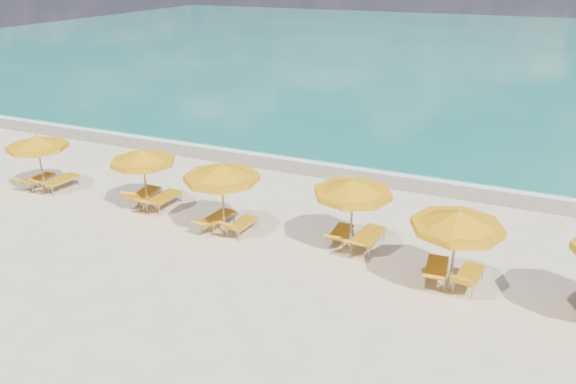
% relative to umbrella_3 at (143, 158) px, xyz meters
% --- Properties ---
extents(ground_plane, '(120.00, 120.00, 0.00)m').
position_rel_umbrella_3_xyz_m(ground_plane, '(5.23, -0.58, -1.99)').
color(ground_plane, beige).
extents(ocean, '(120.00, 80.00, 0.30)m').
position_rel_umbrella_3_xyz_m(ocean, '(5.23, 47.42, -1.99)').
color(ocean, '#12695A').
rests_on(ocean, ground).
extents(wet_sand_band, '(120.00, 2.60, 0.01)m').
position_rel_umbrella_3_xyz_m(wet_sand_band, '(5.23, 6.82, -1.99)').
color(wet_sand_band, tan).
rests_on(wet_sand_band, ground).
extents(foam_line, '(120.00, 1.20, 0.03)m').
position_rel_umbrella_3_xyz_m(foam_line, '(5.23, 7.62, -1.99)').
color(foam_line, white).
rests_on(foam_line, ground).
extents(whitecap_near, '(14.00, 0.36, 0.05)m').
position_rel_umbrella_3_xyz_m(whitecap_near, '(-0.77, 16.42, -1.99)').
color(whitecap_near, white).
rests_on(whitecap_near, ground).
extents(whitecap_far, '(18.00, 0.30, 0.05)m').
position_rel_umbrella_3_xyz_m(whitecap_far, '(13.23, 23.42, -1.99)').
color(whitecap_far, white).
rests_on(whitecap_far, ground).
extents(umbrella_2, '(2.29, 2.29, 2.31)m').
position_rel_umbrella_3_xyz_m(umbrella_2, '(-4.81, -0.21, -0.02)').
color(umbrella_2, tan).
rests_on(umbrella_2, ground).
extents(umbrella_3, '(2.55, 2.55, 2.33)m').
position_rel_umbrella_3_xyz_m(umbrella_3, '(0.00, 0.00, 0.00)').
color(umbrella_3, tan).
rests_on(umbrella_3, ground).
extents(umbrella_4, '(3.10, 3.10, 2.51)m').
position_rel_umbrella_3_xyz_m(umbrella_4, '(3.56, -0.57, 0.15)').
color(umbrella_4, tan).
rests_on(umbrella_4, ground).
extents(umbrella_5, '(2.62, 2.62, 2.45)m').
position_rel_umbrella_3_xyz_m(umbrella_5, '(7.77, 0.01, 0.10)').
color(umbrella_5, tan).
rests_on(umbrella_5, ground).
extents(umbrella_6, '(2.50, 2.50, 2.49)m').
position_rel_umbrella_3_xyz_m(umbrella_6, '(11.02, -1.15, 0.14)').
color(umbrella_6, tan).
rests_on(umbrella_6, ground).
extents(lounger_2_left, '(0.62, 1.72, 0.74)m').
position_rel_umbrella_3_xyz_m(lounger_2_left, '(-5.36, -0.02, -1.78)').
color(lounger_2_left, '#A5A8AD').
rests_on(lounger_2_left, ground).
extents(lounger_2_right, '(0.84, 1.97, 0.80)m').
position_rel_umbrella_3_xyz_m(lounger_2_right, '(-4.35, 0.14, -1.76)').
color(lounger_2_right, '#A5A8AD').
rests_on(lounger_2_right, ground).
extents(lounger_3_left, '(0.92, 1.95, 0.93)m').
position_rel_umbrella_3_xyz_m(lounger_3_left, '(-0.36, 0.29, -1.75)').
color(lounger_3_left, '#A5A8AD').
rests_on(lounger_3_left, ground).
extents(lounger_3_right, '(0.71, 2.01, 0.78)m').
position_rel_umbrella_3_xyz_m(lounger_3_right, '(0.48, 0.31, -1.75)').
color(lounger_3_right, '#A5A8AD').
rests_on(lounger_3_right, ground).
extents(lounger_4_left, '(0.77, 1.87, 0.66)m').
position_rel_umbrella_3_xyz_m(lounger_4_left, '(3.13, -0.28, -1.78)').
color(lounger_4_left, '#A5A8AD').
rests_on(lounger_4_left, ground).
extents(lounger_4_right, '(0.69, 1.63, 0.76)m').
position_rel_umbrella_3_xyz_m(lounger_4_right, '(4.09, -0.33, -1.79)').
color(lounger_4_right, '#A5A8AD').
rests_on(lounger_4_right, ground).
extents(lounger_5_left, '(0.61, 1.69, 0.72)m').
position_rel_umbrella_3_xyz_m(lounger_5_left, '(7.32, 0.36, -1.78)').
color(lounger_5_left, '#A5A8AD').
rests_on(lounger_5_left, ground).
extents(lounger_5_right, '(0.85, 2.12, 0.80)m').
position_rel_umbrella_3_xyz_m(lounger_5_right, '(8.23, 0.34, -1.74)').
color(lounger_5_right, '#A5A8AD').
rests_on(lounger_5_right, ground).
extents(lounger_6_left, '(0.76, 1.88, 0.77)m').
position_rel_umbrella_3_xyz_m(lounger_6_left, '(10.56, -0.72, -1.77)').
color(lounger_6_left, '#A5A8AD').
rests_on(lounger_6_left, ground).
extents(lounger_6_right, '(0.78, 1.78, 0.83)m').
position_rel_umbrella_3_xyz_m(lounger_6_right, '(11.45, -0.73, -1.77)').
color(lounger_6_right, '#A5A8AD').
rests_on(lounger_6_right, ground).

